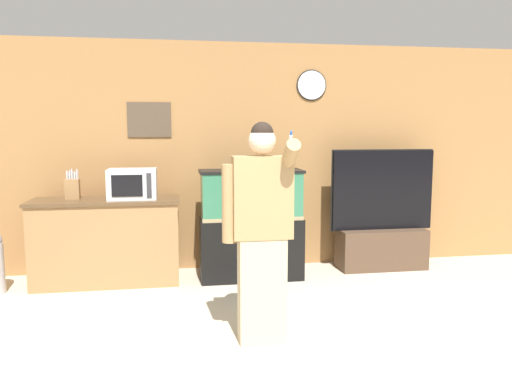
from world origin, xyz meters
TOP-DOWN VIEW (x-y plane):
  - wall_back_paneled at (0.00, 3.11)m, footprint 10.00×0.08m
  - counter_island at (-1.44, 2.65)m, footprint 1.52×0.57m
  - microwave at (-1.16, 2.64)m, footprint 0.49×0.35m
  - knife_block at (-1.78, 2.71)m, footprint 0.14×0.09m
  - aquarium_on_stand at (0.08, 2.59)m, footprint 1.10×0.43m
  - tv_on_stand at (1.65, 2.74)m, footprint 1.22×0.40m
  - person_standing at (-0.09, 0.95)m, footprint 0.53×0.40m

SIDE VIEW (x-z plane):
  - tv_on_stand at x=1.65m, z-range -0.29..1.10m
  - counter_island at x=-1.44m, z-range 0.00..0.90m
  - aquarium_on_stand at x=0.08m, z-range 0.00..1.19m
  - person_standing at x=-0.09m, z-range 0.04..1.71m
  - knife_block at x=-1.78m, z-range 0.85..1.17m
  - microwave at x=-1.16m, z-range 0.90..1.21m
  - wall_back_paneled at x=0.00m, z-range 0.00..2.60m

